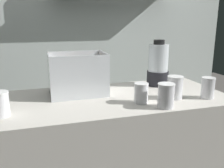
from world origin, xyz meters
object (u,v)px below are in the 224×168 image
object	(u,v)px
juice_cup_orange_right	(175,89)
juice_cup_pomegranate_far_right	(208,89)
juice_cup_orange_far_left	(0,106)
juice_cup_pomegranate_left	(141,94)
blender_pitcher	(158,66)
juice_cup_orange_middle	(166,97)
carrot_display_bin	(78,81)

from	to	relation	value
juice_cup_orange_right	juice_cup_pomegranate_far_right	size ratio (longest dim) A/B	1.07
juice_cup_orange_far_left	juice_cup_pomegranate_far_right	distance (m)	1.13
juice_cup_orange_far_left	juice_cup_pomegranate_left	distance (m)	0.72
juice_cup_pomegranate_left	juice_cup_pomegranate_far_right	world-z (taller)	juice_cup_pomegranate_far_right
blender_pitcher	juice_cup_pomegranate_far_right	xyz separation A→B (m)	(0.14, -0.36, -0.09)
juice_cup_orange_middle	juice_cup_orange_far_left	bearing A→B (deg)	171.81
carrot_display_bin	juice_cup_pomegranate_far_right	world-z (taller)	carrot_display_bin
juice_cup_orange_middle	juice_cup_orange_right	bearing A→B (deg)	44.91
juice_cup_pomegranate_left	juice_cup_pomegranate_far_right	xyz separation A→B (m)	(0.41, -0.03, 0.00)
carrot_display_bin	juice_cup_orange_middle	distance (m)	0.55
carrot_display_bin	blender_pitcher	bearing A→B (deg)	5.58
carrot_display_bin	juice_cup_orange_far_left	bearing A→B (deg)	-147.47
juice_cup_pomegranate_far_right	blender_pitcher	bearing A→B (deg)	111.96
blender_pitcher	juice_cup_orange_middle	xyz separation A→B (m)	(-0.17, -0.43, -0.08)
juice_cup_orange_middle	juice_cup_pomegranate_far_right	xyz separation A→B (m)	(0.32, 0.08, -0.00)
carrot_display_bin	blender_pitcher	xyz separation A→B (m)	(0.57, 0.06, 0.06)
juice_cup_orange_middle	blender_pitcher	bearing A→B (deg)	68.43
juice_cup_pomegranate_left	blender_pitcher	bearing A→B (deg)	51.13
blender_pitcher	juice_cup_orange_right	xyz separation A→B (m)	(-0.04, -0.31, -0.08)
carrot_display_bin	juice_cup_orange_right	xyz separation A→B (m)	(0.53, -0.25, -0.02)
juice_cup_pomegranate_left	juice_cup_orange_right	world-z (taller)	juice_cup_orange_right
blender_pitcher	juice_cup_orange_far_left	size ratio (longest dim) A/B	2.61
carrot_display_bin	juice_cup_orange_middle	bearing A→B (deg)	-43.48
juice_cup_pomegranate_far_right	juice_cup_orange_right	bearing A→B (deg)	164.81
juice_cup_pomegranate_left	juice_cup_orange_middle	bearing A→B (deg)	-48.54
juice_cup_pomegranate_far_right	juice_cup_orange_far_left	bearing A→B (deg)	178.01
carrot_display_bin	blender_pitcher	world-z (taller)	blender_pitcher
blender_pitcher	juice_cup_orange_middle	distance (m)	0.47
blender_pitcher	juice_cup_orange_far_left	bearing A→B (deg)	-162.07
blender_pitcher	juice_cup_orange_far_left	distance (m)	1.04
blender_pitcher	juice_cup_orange_right	bearing A→B (deg)	-98.00
carrot_display_bin	juice_cup_orange_right	size ratio (longest dim) A/B	2.57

